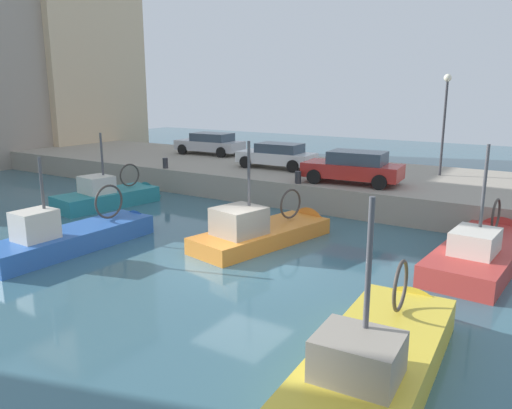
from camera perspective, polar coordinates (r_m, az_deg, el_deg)
name	(u,v)px	position (r m, az deg, el deg)	size (l,w,h in m)	color
water_surface	(243,264)	(16.02, -1.48, -6.69)	(80.00, 80.00, 0.00)	#386070
quay_wall	(372,186)	(25.86, 13.01, 2.04)	(9.00, 56.00, 1.20)	#9E9384
fishing_boat_red	(483,258)	(17.76, 24.27, -5.56)	(7.02, 2.65, 4.76)	#BC3833
fishing_boat_blue	(80,244)	(18.66, -19.25, -4.19)	(6.84, 2.07, 4.06)	#2D60B7
fishing_boat_teal	(114,202)	(24.73, -15.76, 0.23)	(5.70, 2.70, 4.25)	teal
fishing_boat_yellow	(381,366)	(10.68, 13.93, -17.28)	(6.60, 2.34, 4.63)	gold
fishing_boat_orange	(269,237)	(18.25, 1.42, -3.68)	(6.48, 3.10, 4.54)	orange
parked_car_silver	(210,143)	(32.66, -5.19, 6.91)	(2.22, 4.48, 1.37)	#B7B7BC
parked_car_white	(277,155)	(26.93, 2.39, 5.58)	(1.97, 4.21, 1.33)	silver
parked_car_red	(354,167)	(23.01, 10.97, 4.18)	(2.31, 4.47, 1.45)	red
mooring_bollard_mid	(298,177)	(22.75, 4.77, 3.08)	(0.28, 0.28, 0.55)	#2D2D33
mooring_bollard_north	(165,163)	(27.38, -10.21, 4.63)	(0.28, 0.28, 0.55)	#2D2D33
quay_streetlamp	(445,108)	(26.08, 20.60, 10.18)	(0.36, 0.36, 4.83)	#38383D
waterfront_building_west	(72,40)	(44.55, -20.12, 17.05)	(9.37, 7.20, 18.06)	beige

